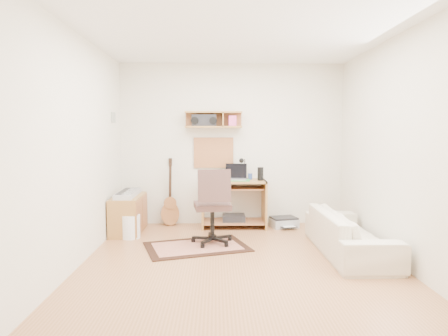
{
  "coord_description": "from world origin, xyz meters",
  "views": [
    {
      "loc": [
        -0.26,
        -4.55,
        1.49
      ],
      "look_at": [
        -0.15,
        1.05,
        1.0
      ],
      "focal_mm": 32.26,
      "sensor_mm": 36.0,
      "label": 1
    }
  ],
  "objects_px": {
    "desk": "(234,204)",
    "sofa": "(349,226)",
    "printer": "(284,222)",
    "cabinet": "(128,214)",
    "task_chair": "(212,206)"
  },
  "relations": [
    {
      "from": "task_chair",
      "to": "cabinet",
      "type": "xyz_separation_m",
      "value": [
        -1.27,
        0.68,
        -0.24
      ]
    },
    {
      "from": "cabinet",
      "to": "task_chair",
      "type": "bearing_deg",
      "value": -28.12
    },
    {
      "from": "cabinet",
      "to": "sofa",
      "type": "bearing_deg",
      "value": -21.06
    },
    {
      "from": "cabinet",
      "to": "printer",
      "type": "bearing_deg",
      "value": 6.59
    },
    {
      "from": "desk",
      "to": "sofa",
      "type": "height_order",
      "value": "desk"
    },
    {
      "from": "desk",
      "to": "task_chair",
      "type": "relative_size",
      "value": 0.96
    },
    {
      "from": "task_chair",
      "to": "cabinet",
      "type": "height_order",
      "value": "task_chair"
    },
    {
      "from": "desk",
      "to": "task_chair",
      "type": "height_order",
      "value": "task_chair"
    },
    {
      "from": "task_chair",
      "to": "sofa",
      "type": "height_order",
      "value": "task_chair"
    },
    {
      "from": "sofa",
      "to": "task_chair",
      "type": "bearing_deg",
      "value": 74.73
    },
    {
      "from": "desk",
      "to": "printer",
      "type": "distance_m",
      "value": 0.85
    },
    {
      "from": "desk",
      "to": "sofa",
      "type": "xyz_separation_m",
      "value": [
        1.36,
        -1.43,
        -0.03
      ]
    },
    {
      "from": "printer",
      "to": "cabinet",
      "type": "bearing_deg",
      "value": 172.23
    },
    {
      "from": "task_chair",
      "to": "sofa",
      "type": "bearing_deg",
      "value": -23.01
    },
    {
      "from": "desk",
      "to": "printer",
      "type": "bearing_deg",
      "value": -1.25
    }
  ]
}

